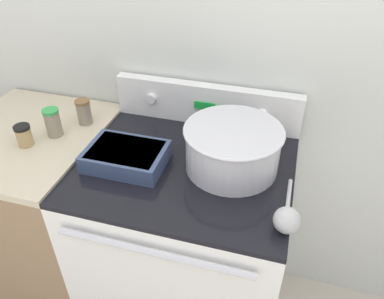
% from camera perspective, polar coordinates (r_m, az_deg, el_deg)
% --- Properties ---
extents(kitchen_wall, '(8.00, 0.05, 2.50)m').
position_cam_1_polar(kitchen_wall, '(1.54, 3.02, 15.29)').
color(kitchen_wall, silver).
rests_on(kitchen_wall, ground_plane).
extents(stove_range, '(0.79, 0.70, 0.94)m').
position_cam_1_polar(stove_range, '(1.71, -0.83, -14.73)').
color(stove_range, white).
rests_on(stove_range, ground_plane).
extents(control_panel, '(0.79, 0.07, 0.17)m').
position_cam_1_polar(control_panel, '(1.58, 2.25, 6.91)').
color(control_panel, white).
rests_on(control_panel, stove_range).
extents(side_counter, '(0.60, 0.67, 0.95)m').
position_cam_1_polar(side_counter, '(1.96, -20.91, -9.34)').
color(side_counter, '#896B4C').
rests_on(side_counter, ground_plane).
extents(mixing_bowl, '(0.35, 0.35, 0.16)m').
position_cam_1_polar(mixing_bowl, '(1.32, 6.21, 0.48)').
color(mixing_bowl, silver).
rests_on(mixing_bowl, stove_range).
extents(casserole_dish, '(0.29, 0.20, 0.07)m').
position_cam_1_polar(casserole_dish, '(1.38, -10.01, -0.90)').
color(casserole_dish, '#38476B').
rests_on(casserole_dish, stove_range).
extents(ladle, '(0.08, 0.27, 0.08)m').
position_cam_1_polar(ladle, '(1.16, 14.26, -10.19)').
color(ladle, '#B7B7B7').
rests_on(ladle, stove_range).
extents(spice_jar_brown_cap, '(0.06, 0.06, 0.11)m').
position_cam_1_polar(spice_jar_brown_cap, '(1.63, -16.14, 5.54)').
color(spice_jar_brown_cap, gray).
rests_on(spice_jar_brown_cap, side_counter).
extents(spice_jar_green_cap, '(0.06, 0.06, 0.12)m').
position_cam_1_polar(spice_jar_green_cap, '(1.59, -20.43, 3.89)').
color(spice_jar_green_cap, gray).
rests_on(spice_jar_green_cap, side_counter).
extents(spice_jar_black_cap, '(0.06, 0.06, 0.09)m').
position_cam_1_polar(spice_jar_black_cap, '(1.58, -24.23, 1.97)').
color(spice_jar_black_cap, tan).
rests_on(spice_jar_black_cap, side_counter).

